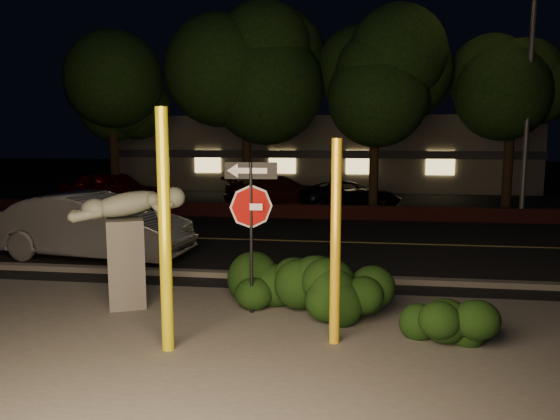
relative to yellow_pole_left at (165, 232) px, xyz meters
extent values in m
plane|color=black|center=(0.75, 11.14, -1.71)|extent=(90.00, 90.00, 0.00)
cube|color=#4C4944|center=(0.75, 0.14, -1.70)|extent=(14.00, 6.00, 0.02)
cube|color=black|center=(0.75, 8.14, -1.71)|extent=(80.00, 8.00, 0.01)
cube|color=#D0B853|center=(0.75, 8.14, -1.69)|extent=(80.00, 0.12, 0.00)
cube|color=#4C4944|center=(0.75, 4.04, -1.65)|extent=(80.00, 0.25, 0.12)
cube|color=#471716|center=(0.75, 12.44, -1.46)|extent=(40.00, 0.35, 0.50)
cube|color=black|center=(0.75, 18.14, -1.71)|extent=(40.00, 12.00, 0.01)
cube|color=#736B5C|center=(0.75, 26.14, 0.29)|extent=(22.00, 10.00, 4.00)
cube|color=#333338|center=(0.75, 21.04, 0.29)|extent=(22.00, 0.20, 0.40)
cube|color=#FFD87F|center=(-5.25, 21.09, -0.11)|extent=(1.40, 0.08, 1.20)
cube|color=#FFD87F|center=(-1.25, 21.09, -0.11)|extent=(1.40, 0.08, 1.20)
cube|color=#FFD87F|center=(2.75, 21.09, -0.11)|extent=(1.40, 0.08, 1.20)
cube|color=#FFD87F|center=(6.75, 21.09, -0.11)|extent=(1.40, 0.08, 1.20)
cylinder|color=black|center=(-7.25, 14.14, 0.16)|extent=(0.36, 0.36, 3.75)
ellipsoid|color=black|center=(-7.25, 14.14, 3.65)|extent=(4.60, 4.60, 4.14)
cylinder|color=black|center=(-1.75, 14.34, 0.41)|extent=(0.36, 0.36, 4.25)
ellipsoid|color=black|center=(-1.75, 14.34, 4.36)|extent=(5.20, 5.20, 4.68)
cylinder|color=black|center=(3.25, 13.94, 0.29)|extent=(0.36, 0.36, 4.00)
ellipsoid|color=black|center=(3.25, 13.94, 3.97)|extent=(4.80, 4.80, 4.32)
cylinder|color=black|center=(8.25, 14.44, 0.24)|extent=(0.36, 0.36, 3.90)
ellipsoid|color=black|center=(8.25, 14.44, 3.73)|extent=(4.40, 4.40, 3.96)
cylinder|color=yellow|center=(0.00, 0.00, 0.00)|extent=(0.17, 0.17, 3.42)
cylinder|color=yellow|center=(2.33, 0.59, -0.21)|extent=(0.15, 0.15, 3.00)
cylinder|color=black|center=(0.87, 1.75, -0.41)|extent=(0.06, 0.06, 2.59)
cube|color=white|center=(0.87, 1.75, 0.14)|extent=(0.39, 0.06, 0.11)
cube|color=black|center=(0.87, 1.75, 0.74)|extent=(0.88, 0.09, 0.28)
cube|color=white|center=(0.87, 1.75, 0.74)|extent=(0.56, 0.06, 0.11)
cube|color=#4C4944|center=(-1.39, 1.80, -0.92)|extent=(0.82, 0.82, 1.59)
sphere|color=#616C5D|center=(-0.60, 2.16, 0.23)|extent=(0.37, 0.37, 0.37)
ellipsoid|color=black|center=(1.35, 2.20, -1.14)|extent=(2.42, 1.79, 1.14)
ellipsoid|color=black|center=(2.51, 1.55, -1.13)|extent=(1.98, 1.49, 1.16)
ellipsoid|color=black|center=(4.00, 0.80, -1.26)|extent=(1.46, 1.10, 0.90)
cylinder|color=#4A4A4F|center=(8.27, 12.50, 2.77)|extent=(0.18, 0.18, 8.97)
imported|color=silver|center=(-3.80, 5.33, -0.91)|extent=(5.07, 2.34, 1.61)
imported|color=#6F0506|center=(-7.37, 14.24, -0.94)|extent=(4.76, 2.57, 1.54)
imported|color=#3D140D|center=(-0.59, 15.33, -1.04)|extent=(4.96, 3.76, 1.34)
imported|color=black|center=(2.36, 15.09, -1.13)|extent=(4.56, 3.21, 1.16)
camera|label=1|loc=(2.61, -7.12, 1.36)|focal=35.00mm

